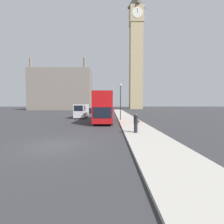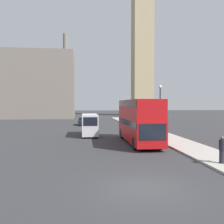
% 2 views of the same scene
% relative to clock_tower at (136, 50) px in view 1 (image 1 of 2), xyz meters
% --- Properties ---
extents(ground_plane, '(300.00, 300.00, 0.00)m').
position_rel_clock_tower_xyz_m(ground_plane, '(-17.58, -74.79, -32.44)').
color(ground_plane, '#333335').
extents(sidewalk_strip, '(3.43, 120.00, 0.15)m').
position_rel_clock_tower_xyz_m(sidewalk_strip, '(-10.87, -74.79, -32.37)').
color(sidewalk_strip, '#ADA89E').
rests_on(sidewalk_strip, ground_plane).
extents(clock_tower, '(7.28, 7.45, 63.28)m').
position_rel_clock_tower_xyz_m(clock_tower, '(0.00, 0.00, 0.00)').
color(clock_tower, tan).
rests_on(clock_tower, ground_plane).
extents(building_block_distant, '(27.54, 10.24, 22.63)m').
position_rel_clock_tower_xyz_m(building_block_distant, '(-36.95, -14.28, -23.14)').
color(building_block_distant, slate).
rests_on(building_block_distant, ground_plane).
extents(red_double_decker_bus, '(2.60, 10.53, 4.39)m').
position_rel_clock_tower_xyz_m(red_double_decker_bus, '(-14.85, -61.38, -30.00)').
color(red_double_decker_bus, '#B71114').
rests_on(red_double_decker_bus, ground_plane).
extents(white_van, '(1.94, 6.11, 2.68)m').
position_rel_clock_tower_xyz_m(white_van, '(-19.64, -54.85, -31.01)').
color(white_van, silver).
rests_on(white_van, ground_plane).
extents(pedestrian, '(0.55, 0.39, 1.75)m').
position_rel_clock_tower_xyz_m(pedestrian, '(-11.52, -71.11, -31.42)').
color(pedestrian, '#23232D').
rests_on(pedestrian, sidewalk_strip).
extents(street_lamp, '(0.36, 0.36, 5.86)m').
position_rel_clock_tower_xyz_m(street_lamp, '(-12.24, -60.20, -28.46)').
color(street_lamp, black).
rests_on(street_lamp, sidewalk_strip).
extents(parked_sedan, '(1.87, 4.74, 1.49)m').
position_rel_clock_tower_xyz_m(parked_sedan, '(-20.50, -38.42, -31.76)').
color(parked_sedan, black).
rests_on(parked_sedan, ground_plane).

